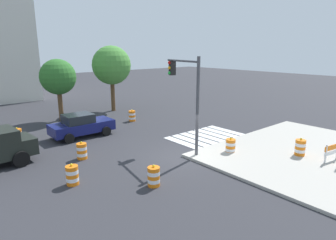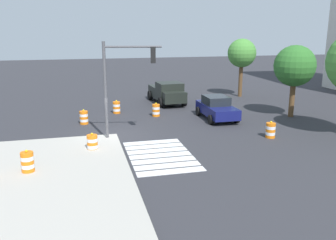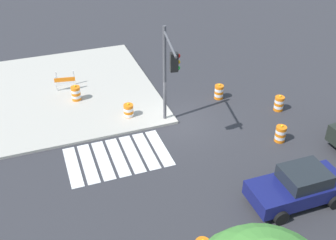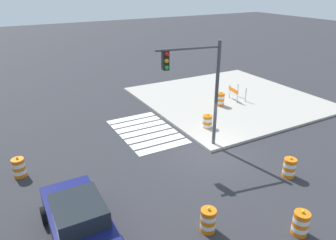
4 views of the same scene
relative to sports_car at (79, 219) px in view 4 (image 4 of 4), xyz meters
name	(u,v)px [view 4 (image 4 of 4)]	position (x,y,z in m)	size (l,w,h in m)	color
ground_plane	(211,153)	(2.65, -7.47, -0.81)	(120.00, 120.00, 0.00)	#2D2D33
sidewalk_corner	(228,99)	(8.65, -13.47, -0.74)	(12.00, 12.00, 0.15)	#ADA89E
crosswalk_stripes	(146,131)	(6.65, -5.67, -0.80)	(5.10, 3.20, 0.02)	silver
sports_car	(79,219)	(0.00, 0.00, 0.00)	(4.32, 2.17, 1.63)	navy
traffic_barrel_near_corner	(208,220)	(-1.83, -4.07, -0.36)	(0.56, 0.56, 1.02)	orange
traffic_barrel_crosswalk_end	(19,168)	(5.16, 1.40, -0.36)	(0.56, 0.56, 1.02)	orange
traffic_barrel_median_near	(289,168)	(-0.79, -9.32, -0.36)	(0.56, 0.56, 1.02)	orange
traffic_barrel_median_far	(301,223)	(-3.53, -6.80, -0.36)	(0.56, 0.56, 1.02)	orange
traffic_barrel_lane_center	(207,122)	(5.14, -9.01, -0.36)	(0.56, 0.56, 1.02)	orange
traffic_barrel_on_sidewalk	(220,99)	(7.67, -11.93, -0.21)	(0.56, 0.56, 1.02)	orange
construction_barricade	(235,92)	(8.08, -13.58, -0.09)	(1.35, 0.97, 1.00)	silver
traffic_light_pole	(197,78)	(3.44, -6.95, 3.10)	(0.78, 3.25, 5.50)	#4C4C51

